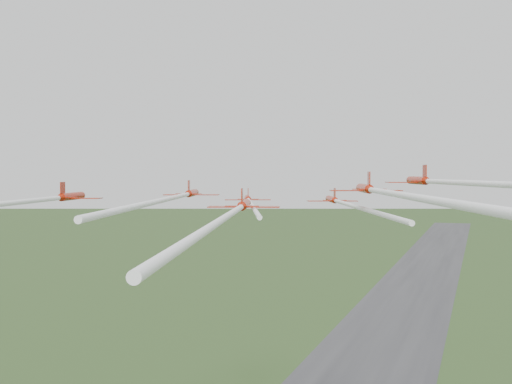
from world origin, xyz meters
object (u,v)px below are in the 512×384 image
(jet_row2_right, at_px, (345,203))
(jet_row4_right, at_px, (392,193))
(jet_lead, at_px, (250,202))
(jet_row3_left, at_px, (43,200))
(jet_row3_right, at_px, (453,182))
(jet_row3_mid, at_px, (233,212))
(jet_row2_left, at_px, (175,197))

(jet_row2_right, xyz_separation_m, jet_row4_right, (10.11, -29.43, 2.35))
(jet_lead, bearing_deg, jet_row2_right, -52.42)
(jet_row3_left, distance_m, jet_row3_right, 46.93)
(jet_row2_right, relative_size, jet_row3_mid, 0.80)
(jet_row2_right, bearing_deg, jet_row2_left, -171.96)
(jet_row2_right, relative_size, jet_row3_left, 1.15)
(jet_lead, distance_m, jet_row2_left, 21.86)
(jet_lead, bearing_deg, jet_row3_mid, -94.45)
(jet_lead, distance_m, jet_row4_right, 48.88)
(jet_row3_right, bearing_deg, jet_row2_left, 157.10)
(jet_row2_right, xyz_separation_m, jet_row3_mid, (-7.11, -24.01, 0.01))
(jet_lead, height_order, jet_row2_left, jet_row2_left)
(jet_row2_left, relative_size, jet_row3_mid, 0.97)
(jet_row3_mid, relative_size, jet_row4_right, 1.03)
(jet_row3_mid, distance_m, jet_row3_right, 24.48)
(jet_lead, xyz_separation_m, jet_row3_right, (32.42, -23.90, 3.62))
(jet_row2_right, distance_m, jet_row3_left, 39.31)
(jet_row3_left, height_order, jet_row3_mid, jet_row3_left)
(jet_row3_left, xyz_separation_m, jet_row4_right, (41.03, -5.18, 1.30))
(jet_row2_right, xyz_separation_m, jet_row3_left, (-30.91, -24.26, 1.05))
(jet_row2_left, distance_m, jet_row3_left, 16.94)
(jet_row3_left, relative_size, jet_row3_mid, 0.70)
(jet_row3_left, bearing_deg, jet_row4_right, -23.61)
(jet_row2_right, relative_size, jet_row4_right, 0.83)
(jet_row2_left, bearing_deg, jet_row2_right, 10.93)
(jet_row3_right, distance_m, jet_row4_right, 16.80)
(jet_row3_right, bearing_deg, jet_lead, 124.37)
(jet_row4_right, bearing_deg, jet_row3_mid, 145.01)
(jet_row2_right, height_order, jet_row4_right, jet_row4_right)
(jet_lead, height_order, jet_row3_right, jet_row3_right)
(jet_row2_right, distance_m, jet_row3_mid, 25.04)
(jet_row2_right, xyz_separation_m, jet_row3_right, (14.66, -13.27, 3.14))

